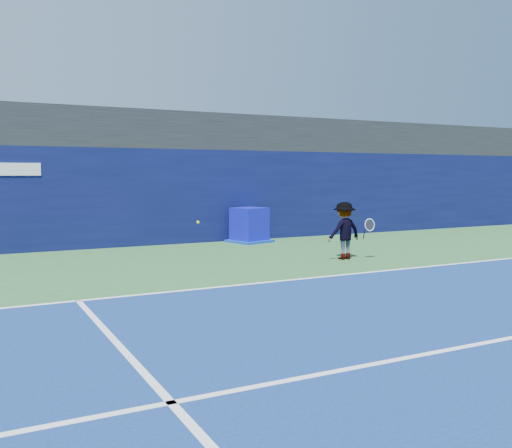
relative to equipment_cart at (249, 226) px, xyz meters
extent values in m
plane|color=#2D6430|center=(-1.54, -9.43, -0.51)|extent=(80.00, 80.00, 0.00)
cube|color=white|center=(-1.54, -6.43, -0.51)|extent=(24.00, 0.10, 0.01)
cube|color=black|center=(-1.54, 2.07, 3.09)|extent=(36.00, 3.00, 1.20)
cube|color=#0B0F3D|center=(-1.54, 1.07, 0.99)|extent=(36.00, 1.00, 3.00)
cube|color=#0C0CAD|center=(0.00, 0.00, 0.05)|extent=(1.17, 1.17, 1.13)
cube|color=#0B32A5|center=(0.00, 0.00, -0.48)|extent=(1.46, 1.46, 0.08)
imported|color=white|center=(0.53, -4.47, 0.23)|extent=(1.00, 0.61, 1.49)
cylinder|color=black|center=(0.98, -4.72, 0.14)|extent=(0.07, 0.13, 0.24)
torus|color=silver|center=(1.12, -4.77, 0.39)|extent=(0.27, 0.15, 0.27)
cylinder|color=black|center=(1.12, -4.77, 0.39)|extent=(0.23, 0.12, 0.23)
sphere|color=#C1D017|center=(-3.10, -3.37, 0.51)|extent=(0.07, 0.07, 0.07)
camera|label=1|loc=(-8.24, -16.55, 1.70)|focal=40.00mm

